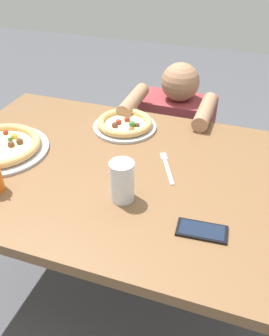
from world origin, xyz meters
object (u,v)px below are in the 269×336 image
Objects in this scene: fork at (167,166)px; pizza_near at (0,147)px; diner_seated at (175,149)px; water_cup_clear at (122,181)px; cell_phone at (202,231)px; pizza_far at (125,124)px.

pizza_near is at bearing -170.26° from fork.
diner_seated is at bearing 54.90° from pizza_near.
diner_seated is (-0.02, 0.87, -0.41)m from water_cup_clear.
water_cup_clear is at bearing -112.41° from fork.
diner_seated reaches higher than cell_phone.
pizza_near reaches higher than cell_phone.
pizza_far reaches higher than cell_phone.
pizza_near is at bearing 168.64° from water_cup_clear.
water_cup_clear is (0.55, -0.11, 0.05)m from pizza_near.
fork is (0.65, 0.11, -0.02)m from pizza_near.
pizza_far is 0.30× the size of diner_seated.
diner_seated is (-0.11, 0.65, -0.34)m from fork.
pizza_near is 1.00m from diner_seated.
pizza_far is 0.34m from fork.
water_cup_clear is at bearing 166.25° from cell_phone.
pizza_near is 0.66m from fork.
diner_seated is at bearing 91.22° from water_cup_clear.
pizza_far reaches higher than fork.
cell_phone is 1.04m from diner_seated.
fork is 0.34m from cell_phone.
fork is at bearing -41.88° from pizza_far.
fork is 0.74m from diner_seated.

